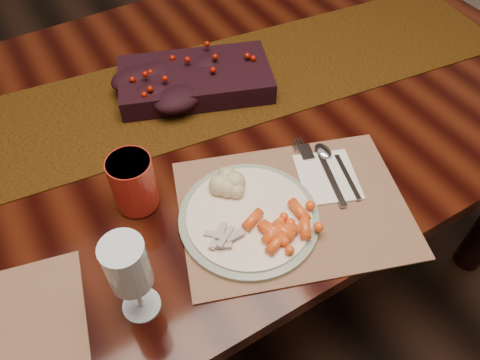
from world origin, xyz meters
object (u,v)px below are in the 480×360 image
red_cup (133,183)px  wine_glass (132,279)px  dining_table (199,212)px  dinner_plate (249,217)px  baby_carrots (282,220)px  napkin (327,177)px  turkey_shreds (228,235)px  mashed_potatoes (230,179)px  centerpiece (195,77)px  placemat_main (293,208)px

red_cup → wine_glass: bearing=-111.6°
dining_table → wine_glass: bearing=-126.1°
dining_table → dinner_plate: dinner_plate is taller
baby_carrots → dinner_plate: bearing=131.6°
dinner_plate → baby_carrots: 0.06m
napkin → turkey_shreds: bearing=-151.1°
red_cup → dinner_plate: bearing=-42.3°
mashed_potatoes → red_cup: bearing=156.9°
napkin → dinner_plate: bearing=-156.1°
red_cup → baby_carrots: bearing=-43.6°
baby_carrots → napkin: size_ratio=0.83×
dinner_plate → dining_table: bearing=83.8°
centerpiece → napkin: 0.39m
centerpiece → napkin: (0.10, -0.37, -0.03)m
dinner_plate → baby_carrots: bearing=-48.4°
turkey_shreds → red_cup: size_ratio=0.70×
turkey_shreds → wine_glass: bearing=-170.7°
turkey_shreds → red_cup: (-0.10, 0.17, 0.03)m
mashed_potatoes → wine_glass: 0.27m
mashed_potatoes → dinner_plate: bearing=-92.4°
dinner_plate → napkin: 0.19m
baby_carrots → red_cup: bearing=136.4°
centerpiece → dinner_plate: bearing=-103.1°
mashed_potatoes → napkin: 0.20m
baby_carrots → wine_glass: wine_glass is taller
red_cup → wine_glass: size_ratio=0.62×
napkin → wine_glass: (-0.42, -0.06, 0.08)m
centerpiece → dinner_plate: centerpiece is taller
dining_table → wine_glass: 0.65m
dinner_plate → napkin: bearing=2.1°
dining_table → centerpiece: (0.05, 0.07, 0.41)m
baby_carrots → wine_glass: size_ratio=0.60×
dining_table → turkey_shreds: 0.53m
mashed_potatoes → wine_glass: wine_glass is taller
placemat_main → turkey_shreds: turkey_shreds is taller
dinner_plate → red_cup: size_ratio=2.32×
placemat_main → dinner_plate: 0.09m
dinner_plate → red_cup: red_cup is taller
dining_table → napkin: 0.51m
baby_carrots → red_cup: red_cup is taller
red_cup → wine_glass: wine_glass is taller
napkin → red_cup: size_ratio=1.17×
dining_table → dinner_plate: (-0.03, -0.32, 0.39)m
dinner_plate → mashed_potatoes: (0.00, 0.07, 0.03)m
wine_glass → napkin: bearing=8.1°
dining_table → placemat_main: bearing=-81.2°
dinner_plate → centerpiece: bearing=76.9°
centerpiece → placemat_main: (-0.00, -0.40, -0.04)m
dining_table → dinner_plate: size_ratio=7.02×
wine_glass → turkey_shreds: bearing=9.3°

